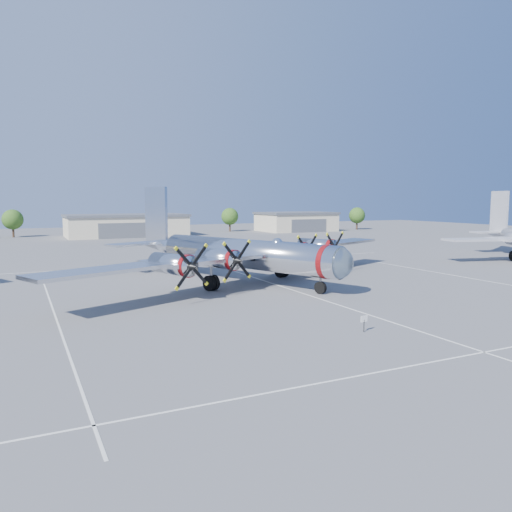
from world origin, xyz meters
name	(u,v)px	position (x,y,z in m)	size (l,w,h in m)	color
ground	(295,291)	(0.00, 0.00, 0.00)	(260.00, 260.00, 0.00)	#515153
parking_lines	(304,294)	(0.00, -1.75, 0.01)	(60.00, 50.08, 0.01)	silver
hangar_center	(126,225)	(0.00, 81.96, 2.71)	(28.60, 14.60, 5.40)	beige
hangar_east	(296,221)	(48.00, 81.96, 2.71)	(20.60, 14.60, 5.40)	beige
tree_west	(13,220)	(-25.00, 90.00, 4.22)	(4.80, 4.80, 6.64)	#382619
tree_east	(230,216)	(30.00, 88.00, 4.22)	(4.80, 4.80, 6.64)	#382619
tree_far_east	(357,215)	(68.00, 80.00, 4.22)	(4.80, 4.80, 6.64)	#382619
main_bomber_b29	(236,281)	(-2.95, 7.90, 0.00)	(47.53, 32.51, 10.51)	silver
info_placard	(364,321)	(-3.52, -15.27, 0.79)	(0.59, 0.11, 1.12)	black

